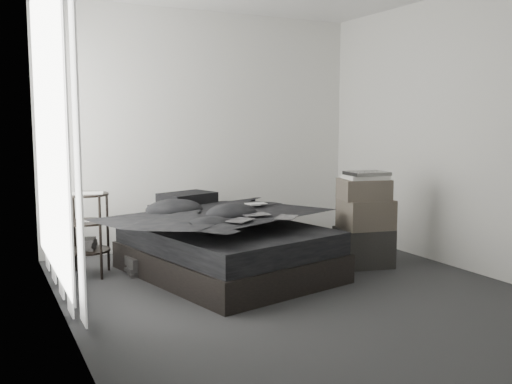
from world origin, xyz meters
name	(u,v)px	position (x,y,z in m)	size (l,w,h in m)	color
floor	(299,294)	(0.00, 0.00, 0.00)	(3.60, 4.20, 0.01)	#2E2E30
wall_back	(205,130)	(0.00, 2.10, 1.30)	(3.60, 0.01, 2.60)	silver
wall_left	(62,137)	(-1.80, 0.00, 1.30)	(0.01, 4.20, 2.60)	silver
wall_right	(468,132)	(1.80, 0.00, 1.30)	(0.01, 4.20, 2.60)	silver
window_left	(49,128)	(-1.78, 0.90, 1.35)	(0.02, 2.00, 2.30)	white
curtain_left	(56,137)	(-1.73, 0.90, 1.28)	(0.06, 2.12, 2.48)	white
bed	(227,261)	(-0.29, 0.81, 0.13)	(1.40, 1.84, 0.25)	black
mattress	(227,237)	(-0.29, 0.81, 0.35)	(1.34, 1.79, 0.20)	black
duvet	(230,216)	(-0.28, 0.76, 0.55)	(1.36, 1.57, 0.21)	black
pillow_lower	(181,211)	(-0.49, 1.50, 0.51)	(0.55, 0.38, 0.13)	black
pillow_upper	(187,199)	(-0.43, 1.49, 0.63)	(0.52, 0.36, 0.12)	black
laptop	(253,198)	(0.03, 0.93, 0.67)	(0.30, 0.19, 0.02)	silver
comic_a	(240,212)	(-0.40, 0.28, 0.67)	(0.23, 0.15, 0.01)	black
comic_b	(256,206)	(-0.17, 0.47, 0.67)	(0.23, 0.15, 0.01)	black
comic_c	(286,208)	(0.01, 0.23, 0.68)	(0.23, 0.15, 0.01)	black
side_stand	(87,235)	(-1.44, 1.35, 0.37)	(0.40, 0.40, 0.75)	black
papers	(87,194)	(-1.44, 1.34, 0.75)	(0.29, 0.21, 0.01)	white
floor_books	(137,266)	(-1.04, 1.16, 0.08)	(0.16, 0.23, 0.16)	black
box_lower	(364,247)	(1.03, 0.52, 0.19)	(0.50, 0.39, 0.37)	black
box_mid	(366,214)	(1.04, 0.50, 0.51)	(0.47, 0.37, 0.28)	#524A41
box_upper	(364,189)	(1.02, 0.52, 0.75)	(0.45, 0.36, 0.20)	#524A41
art_book_white	(365,177)	(1.03, 0.52, 0.87)	(0.38, 0.31, 0.04)	silver
art_book_snake	(367,173)	(1.04, 0.50, 0.91)	(0.37, 0.29, 0.03)	silver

